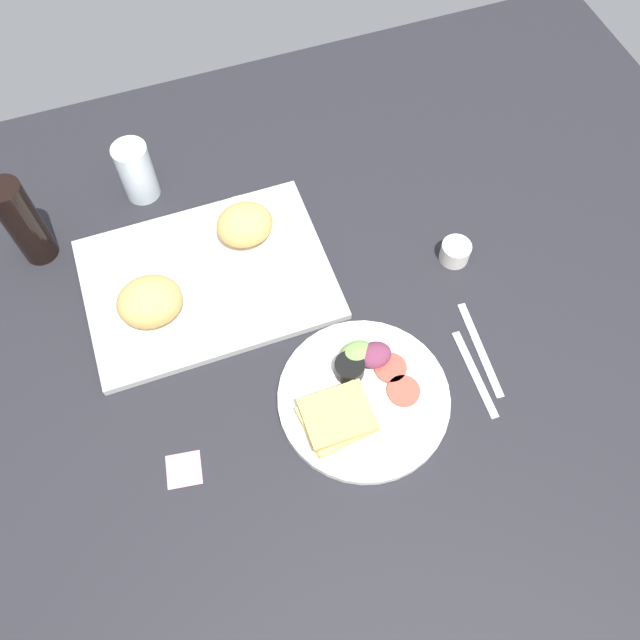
{
  "coord_description": "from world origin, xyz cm",
  "views": [
    {
      "loc": [
        -16.29,
        -48.45,
        103.86
      ],
      "look_at": [
        2.0,
        3.0,
        4.0
      ],
      "focal_mm": 36.59,
      "sensor_mm": 36.0,
      "label": 1
    }
  ],
  "objects": [
    {
      "name": "ground_plane",
      "position": [
        0.0,
        0.0,
        -1.5
      ],
      "size": [
        190.0,
        150.0,
        3.0
      ],
      "primitive_type": "cube",
      "color": "black"
    },
    {
      "name": "serving_tray",
      "position": [
        -14.3,
        19.9,
        0.8
      ],
      "size": [
        45.11,
        33.15,
        1.6
      ],
      "primitive_type": "cube",
      "rotation": [
        0.0,
        0.0,
        0.0
      ],
      "color": "#B2B2AD",
      "rests_on": "ground_plane"
    },
    {
      "name": "bread_plate_near",
      "position": [
        -24.71,
        14.83,
        4.97
      ],
      "size": [
        21.14,
        21.14,
        9.17
      ],
      "color": "white",
      "rests_on": "serving_tray"
    },
    {
      "name": "bread_plate_far",
      "position": [
        -4.6,
        25.12,
        4.6
      ],
      "size": [
        20.87,
        20.87,
        8.61
      ],
      "color": "white",
      "rests_on": "serving_tray"
    },
    {
      "name": "plate_with_salad",
      "position": [
        3.84,
        -11.65,
        1.68
      ],
      "size": [
        29.17,
        29.17,
        5.4
      ],
      "color": "white",
      "rests_on": "ground_plane"
    },
    {
      "name": "drinking_glass",
      "position": [
        -21.15,
        45.01,
        6.28
      ],
      "size": [
        6.8,
        6.8,
        12.57
      ],
      "primitive_type": "cylinder",
      "color": "silver",
      "rests_on": "ground_plane"
    },
    {
      "name": "soda_bottle",
      "position": [
        -42.74,
        37.12,
        9.38
      ],
      "size": [
        6.4,
        6.4,
        18.75
      ],
      "primitive_type": "cylinder",
      "color": "black",
      "rests_on": "ground_plane"
    },
    {
      "name": "espresso_cup",
      "position": [
        31.4,
        9.31,
        2.0
      ],
      "size": [
        5.6,
        5.6,
        4.0
      ],
      "primitive_type": "cylinder",
      "color": "silver",
      "rests_on": "ground_plane"
    },
    {
      "name": "fork",
      "position": [
        24.5,
        -14.06,
        0.25
      ],
      "size": [
        2.0,
        17.04,
        0.5
      ],
      "primitive_type": "cube",
      "rotation": [
        0.0,
        0.0,
        1.54
      ],
      "color": "#B7B7BC",
      "rests_on": "ground_plane"
    },
    {
      "name": "knife",
      "position": [
        27.5,
        -10.06,
        0.25
      ],
      "size": [
        2.97,
        19.05,
        0.5
      ],
      "primitive_type": "cube",
      "rotation": [
        0.0,
        0.0,
        1.49
      ],
      "color": "#B7B7BC",
      "rests_on": "ground_plane"
    },
    {
      "name": "sticky_note",
      "position": [
        -27.23,
        -13.57,
        0.06
      ],
      "size": [
        6.38,
        6.38,
        0.12
      ],
      "primitive_type": "cube",
      "rotation": [
        0.0,
        0.0,
        -0.15
      ],
      "color": "pink",
      "rests_on": "ground_plane"
    }
  ]
}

